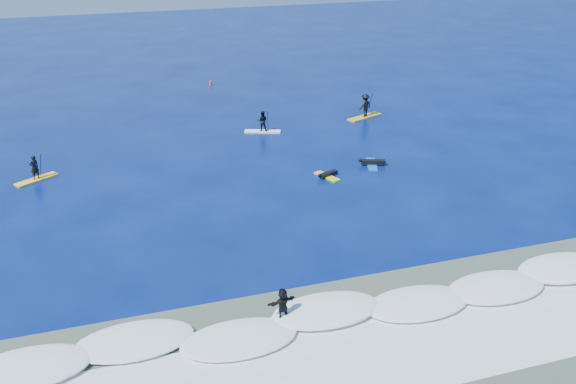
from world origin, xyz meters
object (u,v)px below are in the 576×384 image
object	(u,v)px
sup_paddler_right	(365,107)
prone_paddler_near	(327,175)
sup_paddler_left	(35,171)
sup_paddler_center	(262,123)
wave_surfer	(283,306)
prone_paddler_far	(372,163)
marker_buoy	(211,83)

from	to	relation	value
sup_paddler_right	prone_paddler_near	distance (m)	13.37
sup_paddler_left	sup_paddler_center	distance (m)	17.01
sup_paddler_left	sup_paddler_right	size ratio (longest dim) A/B	0.81
wave_surfer	sup_paddler_left	bearing A→B (deg)	105.75
prone_paddler_far	sup_paddler_center	bearing A→B (deg)	49.21
sup_paddler_left	marker_buoy	world-z (taller)	sup_paddler_left
sup_paddler_right	prone_paddler_far	world-z (taller)	sup_paddler_right
sup_paddler_center	prone_paddler_far	distance (m)	10.33
sup_paddler_right	prone_paddler_near	size ratio (longest dim) A/B	1.65
sup_paddler_left	sup_paddler_center	bearing A→B (deg)	-15.93
sup_paddler_left	prone_paddler_far	size ratio (longest dim) A/B	1.13
prone_paddler_near	prone_paddler_far	xyz separation A→B (m)	(3.63, 1.03, 0.02)
sup_paddler_center	sup_paddler_right	world-z (taller)	sup_paddler_right
sup_paddler_center	sup_paddler_right	xyz separation A→B (m)	(9.06, 1.00, 0.17)
prone_paddler_near	sup_paddler_left	bearing A→B (deg)	52.11
sup_paddler_center	wave_surfer	size ratio (longest dim) A/B	1.31
sup_paddler_right	wave_surfer	bearing A→B (deg)	-143.74
sup_paddler_right	wave_surfer	world-z (taller)	sup_paddler_right
prone_paddler_far	wave_surfer	bearing A→B (deg)	163.31
sup_paddler_left	prone_paddler_near	xyz separation A→B (m)	(17.81, -5.28, -0.46)
sup_paddler_left	marker_buoy	bearing A→B (deg)	20.12
sup_paddler_center	sup_paddler_right	distance (m)	9.12
sup_paddler_left	sup_paddler_center	size ratio (longest dim) A/B	0.95
prone_paddler_far	marker_buoy	bearing A→B (deg)	33.62
sup_paddler_left	prone_paddler_near	distance (m)	18.59
prone_paddler_near	sup_paddler_right	bearing A→B (deg)	-56.02
wave_surfer	sup_paddler_right	bearing A→B (deg)	46.90
sup_paddler_center	prone_paddler_far	xyz separation A→B (m)	(5.11, -8.96, -0.56)
prone_paddler_near	marker_buoy	size ratio (longest dim) A/B	3.32
sup_paddler_center	wave_surfer	xyz separation A→B (m)	(-6.04, -24.18, 0.12)
sup_paddler_center	sup_paddler_right	bearing A→B (deg)	26.70
wave_surfer	marker_buoy	world-z (taller)	wave_surfer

